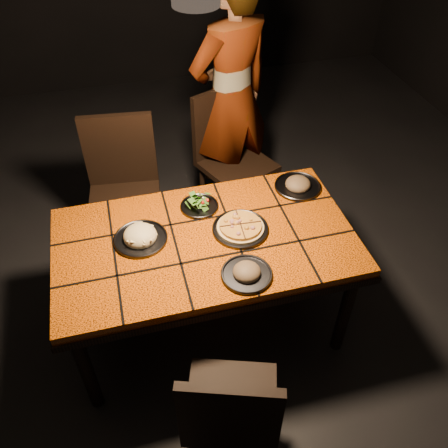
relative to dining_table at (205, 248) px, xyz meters
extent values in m
cube|color=black|center=(0.00, 0.00, -0.69)|extent=(6.00, 7.00, 0.04)
cube|color=#D55606|center=(0.00, 0.00, 0.05)|extent=(1.60, 0.90, 0.05)
cube|color=black|center=(0.00, 0.00, 0.01)|extent=(1.62, 0.92, 0.04)
cylinder|color=black|center=(-0.72, -0.37, -0.34)|extent=(0.07, 0.07, 0.66)
cylinder|color=black|center=(0.72, -0.37, -0.34)|extent=(0.07, 0.07, 0.66)
cylinder|color=black|center=(-0.72, 0.37, -0.34)|extent=(0.07, 0.07, 0.66)
cylinder|color=black|center=(0.72, 0.37, -0.34)|extent=(0.07, 0.07, 0.66)
cube|color=black|center=(-0.06, -0.78, -0.23)|extent=(0.53, 0.53, 0.04)
cube|color=black|center=(-0.13, -0.96, 0.02)|extent=(0.40, 0.17, 0.45)
cylinder|color=black|center=(0.15, -0.68, -0.46)|extent=(0.04, 0.04, 0.42)
cylinder|color=black|center=(-0.17, -0.57, -0.46)|extent=(0.04, 0.04, 0.42)
cube|color=black|center=(-0.39, 0.72, -0.17)|extent=(0.52, 0.52, 0.04)
cube|color=black|center=(-0.36, 0.93, 0.11)|extent=(0.47, 0.10, 0.51)
cylinder|color=black|center=(-0.60, 0.55, -0.43)|extent=(0.04, 0.04, 0.48)
cylinder|color=black|center=(-0.22, 0.51, -0.43)|extent=(0.04, 0.04, 0.48)
cylinder|color=black|center=(-0.55, 0.93, -0.43)|extent=(0.04, 0.04, 0.48)
cylinder|color=black|center=(-0.18, 0.88, -0.43)|extent=(0.04, 0.04, 0.48)
cube|color=black|center=(0.45, 0.94, -0.18)|extent=(0.60, 0.60, 0.04)
cube|color=black|center=(0.37, 1.13, 0.09)|extent=(0.44, 0.22, 0.50)
cylinder|color=black|center=(0.36, 0.69, -0.44)|extent=(0.04, 0.04, 0.47)
cylinder|color=black|center=(0.70, 0.84, -0.44)|extent=(0.04, 0.04, 0.47)
cylinder|color=black|center=(0.21, 1.04, -0.44)|extent=(0.04, 0.04, 0.47)
cylinder|color=black|center=(0.55, 1.18, -0.44)|extent=(0.04, 0.04, 0.47)
imported|color=brown|center=(0.46, 1.16, 0.24)|extent=(0.78, 0.66, 1.83)
cylinder|color=#3B3A40|center=(0.20, 0.01, 0.08)|extent=(0.31, 0.31, 0.01)
torus|color=#3B3A40|center=(0.20, 0.01, 0.09)|extent=(0.31, 0.31, 0.01)
cylinder|color=tan|center=(0.20, 0.01, 0.10)|extent=(0.27, 0.27, 0.01)
cylinder|color=gold|center=(0.20, 0.01, 0.11)|extent=(0.24, 0.24, 0.02)
cylinder|color=#3B3A40|center=(-0.33, 0.07, 0.08)|extent=(0.29, 0.29, 0.01)
torus|color=#3B3A40|center=(-0.33, 0.07, 0.09)|extent=(0.29, 0.29, 0.01)
ellipsoid|color=beige|center=(-0.33, 0.07, 0.11)|extent=(0.17, 0.17, 0.09)
cylinder|color=#3B3A40|center=(0.03, 0.25, 0.08)|extent=(0.22, 0.22, 0.01)
torus|color=#3B3A40|center=(0.03, 0.25, 0.09)|extent=(0.22, 0.22, 0.01)
cylinder|color=#3B3A40|center=(0.14, -0.31, 0.08)|extent=(0.26, 0.26, 0.01)
torus|color=#3B3A40|center=(0.14, -0.31, 0.09)|extent=(0.26, 0.26, 0.01)
ellipsoid|color=brown|center=(0.14, -0.31, 0.11)|extent=(0.15, 0.15, 0.08)
cylinder|color=#3B3A40|center=(0.64, 0.28, 0.08)|extent=(0.28, 0.28, 0.01)
torus|color=#3B3A40|center=(0.64, 0.28, 0.09)|extent=(0.28, 0.28, 0.01)
ellipsoid|color=brown|center=(0.64, 0.28, 0.11)|extent=(0.17, 0.17, 0.09)
camera|label=1|loc=(-0.36, -1.78, 1.85)|focal=38.00mm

